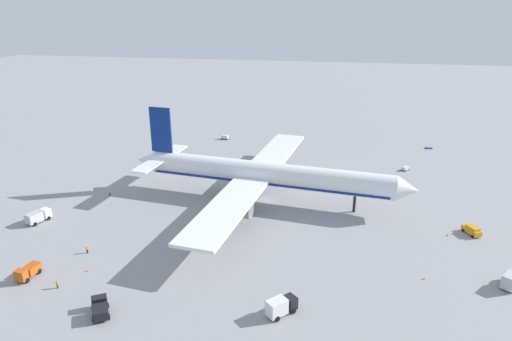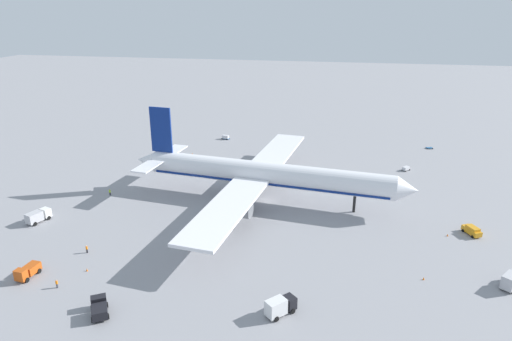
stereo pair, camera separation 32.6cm
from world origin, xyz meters
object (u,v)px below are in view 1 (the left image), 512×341
(airliner, at_px, (262,174))
(service_truck_4, at_px, (281,306))
(baggage_cart_0, at_px, (225,137))
(ground_worker_0, at_px, (87,249))
(ground_worker_2, at_px, (110,192))
(traffic_cone_2, at_px, (424,278))
(service_truck_0, at_px, (512,279))
(service_truck_3, at_px, (28,271))
(ground_worker_1, at_px, (57,284))
(traffic_cone_0, at_px, (192,154))
(baggage_cart_1, at_px, (429,148))
(service_truck_2, at_px, (38,216))
(traffic_cone_1, at_px, (448,235))
(service_van, at_px, (472,230))
(service_truck_1, at_px, (100,308))
(traffic_cone_3, at_px, (87,270))
(baggage_cart_2, at_px, (406,168))

(airliner, relative_size, service_truck_4, 14.65)
(airliner, bearing_deg, baggage_cart_0, 114.10)
(airliner, bearing_deg, ground_worker_0, -132.94)
(ground_worker_2, relative_size, traffic_cone_2, 3.14)
(service_truck_0, distance_m, service_truck_3, 88.63)
(ground_worker_1, relative_size, traffic_cone_0, 3.02)
(service_truck_0, distance_m, baggage_cart_1, 83.95)
(service_truck_0, bearing_deg, ground_worker_0, -177.47)
(traffic_cone_2, bearing_deg, service_truck_2, 174.85)
(traffic_cone_0, xyz_separation_m, traffic_cone_2, (65.71, -62.49, 0.00))
(airliner, distance_m, traffic_cone_0, 44.79)
(service_truck_2, xyz_separation_m, traffic_cone_1, (92.79, 10.82, -1.23))
(service_van, distance_m, baggage_cart_0, 95.21)
(service_van, height_order, traffic_cone_1, service_van)
(ground_worker_1, bearing_deg, airliner, 56.87)
(airliner, distance_m, service_truck_1, 53.76)
(service_truck_0, relative_size, ground_worker_0, 3.34)
(service_truck_0, bearing_deg, service_truck_2, 175.95)
(service_truck_3, bearing_deg, service_truck_2, 121.09)
(airliner, distance_m, traffic_cone_3, 47.95)
(airliner, distance_m, ground_worker_0, 45.31)
(traffic_cone_2, bearing_deg, service_truck_3, -169.76)
(baggage_cart_0, bearing_deg, service_truck_2, -109.07)
(service_truck_4, distance_m, ground_worker_1, 40.43)
(traffic_cone_1, height_order, traffic_cone_2, same)
(service_truck_4, bearing_deg, traffic_cone_2, 31.01)
(traffic_cone_3, bearing_deg, baggage_cart_1, 50.57)
(service_van, height_order, traffic_cone_3, service_van)
(baggage_cart_1, bearing_deg, traffic_cone_2, -99.54)
(airliner, xyz_separation_m, service_truck_0, (50.88, -29.25, -5.60))
(service_truck_3, bearing_deg, baggage_cart_2, 43.83)
(service_truck_1, xyz_separation_m, baggage_cart_2, (57.38, 80.33, -0.57))
(baggage_cart_1, height_order, traffic_cone_2, traffic_cone_2)
(ground_worker_2, bearing_deg, service_truck_1, -63.96)
(service_truck_1, height_order, ground_worker_2, service_truck_1)
(service_van, bearing_deg, ground_worker_0, -163.64)
(ground_worker_2, bearing_deg, traffic_cone_3, -68.75)
(service_truck_2, bearing_deg, airliner, 24.23)
(baggage_cart_0, height_order, baggage_cart_2, baggage_cart_0)
(service_van, bearing_deg, baggage_cart_1, 88.95)
(baggage_cart_1, distance_m, traffic_cone_3, 121.32)
(ground_worker_1, bearing_deg, service_truck_4, 0.37)
(ground_worker_2, bearing_deg, airliner, 6.58)
(ground_worker_0, distance_m, ground_worker_1, 12.19)
(ground_worker_0, bearing_deg, service_truck_1, -54.35)
(ground_worker_2, relative_size, traffic_cone_1, 3.14)
(baggage_cart_1, bearing_deg, service_truck_1, -122.98)
(baggage_cart_2, relative_size, traffic_cone_3, 5.35)
(ground_worker_0, relative_size, ground_worker_1, 1.02)
(service_truck_0, bearing_deg, baggage_cart_1, 90.56)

